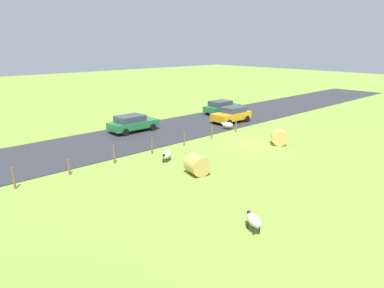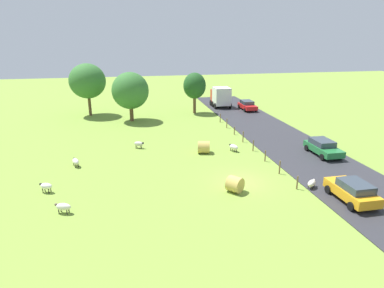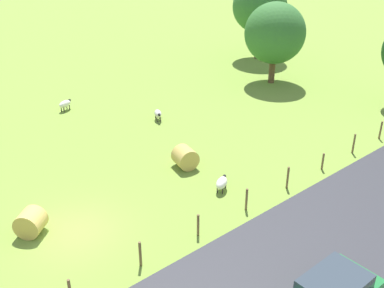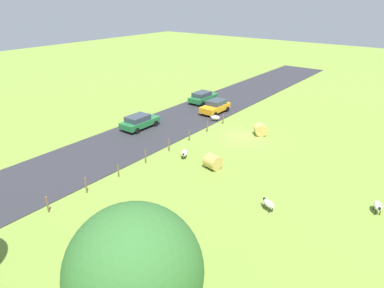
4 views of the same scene
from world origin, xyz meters
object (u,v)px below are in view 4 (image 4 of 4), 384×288
Objects in this scene: hay_bale_1 at (213,162)px; car_3 at (215,106)px; sheep_2 at (184,153)px; car_0 at (139,121)px; sheep_3 at (215,118)px; tree_1 at (135,272)px; sheep_0 at (378,206)px; hay_bale_0 at (260,130)px; car_1 at (203,97)px; sheep_1 at (268,204)px.

car_3 is (8.22, -12.67, 0.26)m from hay_bale_1.
car_0 is at bearing -18.44° from sheep_2.
tree_1 is at bearing 117.68° from sheep_3.
tree_1 is (5.67, 16.99, 3.83)m from sheep_0.
tree_1 is at bearing 114.09° from hay_bale_1.
car_3 reaches higher than hay_bale_0.
hay_bale_0 is 0.29× the size of car_3.
sheep_2 is 3.24m from hay_bale_1.
car_1 is (5.60, -5.27, 0.37)m from sheep_3.
car_0 reaches higher than hay_bale_1.
tree_1 is 1.56× the size of car_1.
tree_1 reaches higher than car_3.
tree_1 reaches higher than car_1.
hay_bale_1 is 15.10m from car_3.
hay_bale_1 is at bearing 165.72° from car_0.
car_0 reaches higher than sheep_3.
sheep_3 is at bearing -44.72° from sheep_1.
hay_bale_1 is (12.64, 1.39, 0.10)m from sheep_0.
sheep_1 is at bearing 135.28° from sheep_3.
tree_1 is 1.55× the size of car_0.
sheep_1 is at bearing 133.62° from car_3.
sheep_0 is 1.14× the size of sheep_3.
hay_bale_1 is 0.30× the size of car_3.
sheep_0 is 15.20m from hay_bale_0.
car_0 is at bearing -14.28° from hay_bale_1.
hay_bale_0 is 9.38m from hay_bale_1.
hay_bale_0 is 0.28× the size of car_1.
car_1 is (18.67, -18.22, 0.32)m from sheep_1.
sheep_3 is at bearing -24.43° from sheep_0.
hay_bale_0 is at bearing -151.21° from car_0.
car_3 is (15.19, -28.26, -3.47)m from tree_1.
hay_bale_0 is 13.20m from car_0.
hay_bale_0 is at bearing -60.66° from sheep_1.
tree_1 is (-6.97, 15.60, 3.73)m from hay_bale_1.
sheep_0 is at bearing 150.56° from car_1.
car_3 is at bearing -22.58° from hay_bale_0.
sheep_2 is 1.09× the size of sheep_3.
car_1 is at bearing -88.91° from car_0.
car_1 reaches higher than sheep_1.
hay_bale_1 is at bearing 6.29° from sheep_0.
sheep_0 is 0.29× the size of car_3.
tree_1 is at bearing 118.26° from car_3.
car_0 is (18.44, -5.88, 0.33)m from sheep_1.
tree_1 is 36.52m from car_1.
sheep_1 is 21.45m from car_3.
hay_bale_1 is 17.49m from tree_1.
car_0 is (8.63, -2.88, 0.37)m from sheep_2.
hay_bale_1 is 19.55m from car_1.
sheep_0 is at bearing 151.61° from car_3.
car_3 is (-3.64, -9.65, 0.03)m from car_0.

